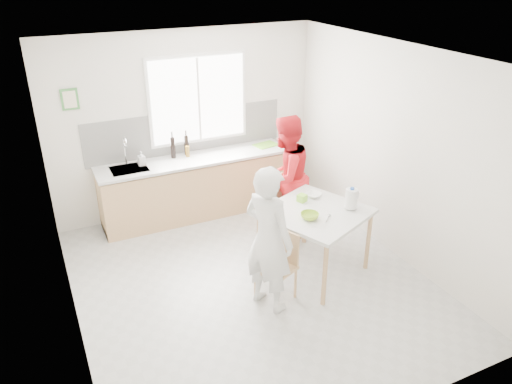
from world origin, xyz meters
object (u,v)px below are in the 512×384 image
(person_white, at_px, (268,240))
(milk_jug, at_px, (352,198))
(person_red, at_px, (285,177))
(chair_far, at_px, (280,206))
(chair_left, at_px, (279,263))
(dining_table, at_px, (315,217))
(wine_bottle_b, at_px, (187,145))
(bowl_white, at_px, (313,195))
(bowl_green, at_px, (310,216))
(wine_bottle_a, at_px, (173,147))

(person_white, height_order, milk_jug, person_white)
(person_red, bearing_deg, chair_far, 15.28)
(chair_left, bearing_deg, dining_table, 90.00)
(chair_far, height_order, wine_bottle_b, wine_bottle_b)
(chair_far, height_order, bowl_white, chair_far)
(person_white, bearing_deg, person_red, -58.20)
(chair_left, relative_size, person_white, 0.49)
(bowl_white, bearing_deg, person_red, 95.26)
(chair_far, height_order, person_white, person_white)
(bowl_green, bearing_deg, wine_bottle_b, 106.46)
(dining_table, distance_m, wine_bottle_b, 2.41)
(person_white, height_order, bowl_white, person_white)
(milk_jug, bearing_deg, chair_left, 164.44)
(bowl_green, relative_size, wine_bottle_b, 0.72)
(bowl_white, distance_m, milk_jug, 0.54)
(chair_left, xyz_separation_m, milk_jug, (1.04, 0.15, 0.53))
(person_red, xyz_separation_m, wine_bottle_b, (-0.98, 1.24, 0.21))
(wine_bottle_b, bearing_deg, bowl_white, -61.20)
(chair_left, relative_size, bowl_white, 4.23)
(chair_left, distance_m, chair_far, 1.32)
(wine_bottle_a, height_order, wine_bottle_b, wine_bottle_a)
(milk_jug, xyz_separation_m, wine_bottle_a, (-1.49, 2.33, 0.10))
(dining_table, distance_m, person_red, 1.00)
(person_red, distance_m, wine_bottle_b, 1.59)
(bowl_green, height_order, milk_jug, milk_jug)
(dining_table, distance_m, chair_left, 0.75)
(wine_bottle_b, bearing_deg, chair_left, -84.77)
(dining_table, distance_m, bowl_white, 0.41)
(chair_left, distance_m, milk_jug, 1.17)
(bowl_green, bearing_deg, person_red, 75.90)
(person_red, relative_size, wine_bottle_b, 5.75)
(person_red, height_order, wine_bottle_a, person_red)
(chair_far, relative_size, person_red, 0.52)
(wine_bottle_b, bearing_deg, milk_jug, -61.74)
(bowl_green, bearing_deg, chair_left, -162.31)
(chair_far, height_order, person_red, person_red)
(chair_far, xyz_separation_m, wine_bottle_b, (-0.85, 1.34, 0.58))
(person_white, bearing_deg, bowl_white, -78.08)
(person_red, relative_size, wine_bottle_a, 5.39)
(chair_left, height_order, milk_jug, milk_jug)
(person_white, distance_m, wine_bottle_a, 2.58)
(bowl_green, bearing_deg, bowl_white, 54.51)
(chair_far, height_order, milk_jug, milk_jug)
(wine_bottle_b, bearing_deg, person_red, -51.86)
(person_white, xyz_separation_m, bowl_green, (0.65, 0.23, 0.03))
(bowl_white, height_order, milk_jug, milk_jug)
(chair_left, relative_size, person_red, 0.48)
(person_red, xyz_separation_m, wine_bottle_a, (-1.19, 1.21, 0.22))
(chair_left, bearing_deg, person_red, 125.86)
(person_red, distance_m, bowl_green, 1.15)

